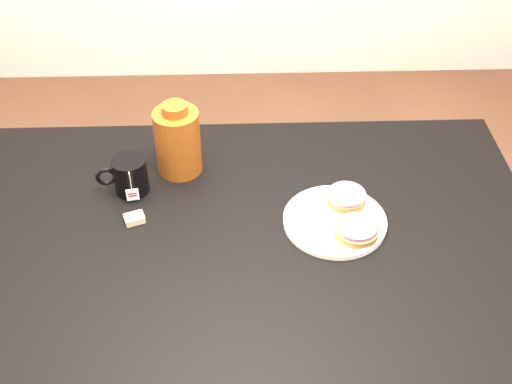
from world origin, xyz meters
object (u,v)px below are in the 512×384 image
at_px(plate, 335,220).
at_px(bagel_front, 357,230).
at_px(mug, 130,175).
at_px(bagel_package, 178,141).
at_px(table, 240,262).
at_px(bagel_back, 346,197).
at_px(teabag_pouch, 135,218).

relative_size(plate, bagel_front, 1.76).
xyz_separation_m(mug, bagel_package, (0.12, 0.08, 0.04)).
xyz_separation_m(table, plate, (0.22, 0.04, 0.09)).
bearing_deg(table, bagel_front, -2.93).
relative_size(table, bagel_package, 7.19).
relative_size(table, plate, 5.81).
relative_size(plate, bagel_back, 1.84).
relative_size(table, bagel_front, 10.21).
xyz_separation_m(table, bagel_front, (0.26, -0.01, 0.11)).
xyz_separation_m(teabag_pouch, bagel_package, (0.10, 0.19, 0.08)).
height_order(table, bagel_front, bagel_front).
height_order(bagel_back, teabag_pouch, bagel_back).
xyz_separation_m(plate, bagel_back, (0.03, 0.06, 0.02)).
bearing_deg(teabag_pouch, table, -13.56).
height_order(plate, teabag_pouch, same).
xyz_separation_m(plate, bagel_front, (0.04, -0.05, 0.02)).
bearing_deg(bagel_front, plate, 128.97).
bearing_deg(plate, bagel_package, 149.86).
relative_size(table, mug, 10.67).
bearing_deg(bagel_front, bagel_back, 93.79).
height_order(plate, bagel_front, bagel_front).
relative_size(bagel_back, bagel_front, 0.95).
xyz_separation_m(table, teabag_pouch, (-0.25, 0.06, 0.09)).
distance_m(plate, bagel_back, 0.07).
height_order(teabag_pouch, bagel_package, bagel_package).
bearing_deg(bagel_package, table, -59.51).
height_order(table, plate, plate).
relative_size(plate, mug, 1.84).
relative_size(mug, teabag_pouch, 2.91).
bearing_deg(table, plate, 9.71).
relative_size(plate, bagel_package, 1.24).
height_order(bagel_back, bagel_package, bagel_package).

